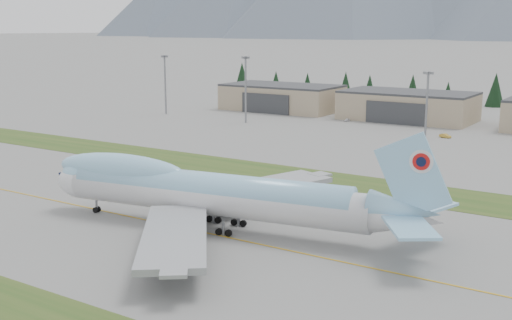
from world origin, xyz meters
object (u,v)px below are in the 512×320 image
Objects in this scene: hangar_left at (282,97)px; service_vehicle_a at (347,121)px; service_vehicle_b at (445,138)px; hangar_center at (408,106)px; boeing_747_freighter at (209,193)px.

hangar_left reaches higher than service_vehicle_a.
hangar_left is 12.25× the size of service_vehicle_b.
hangar_left is at bearing 180.00° from hangar_center.
service_vehicle_a is at bearing -138.60° from hangar_center.
service_vehicle_b is at bearing -26.36° from service_vehicle_a.
boeing_747_freighter is 148.34m from hangar_center.
hangar_left is 85.46m from service_vehicle_b.
service_vehicle_b is at bearing -22.13° from hangar_left.
hangar_left and hangar_center have the same top height.
hangar_center is (-17.50, 147.30, -0.96)m from boeing_747_freighter.
hangar_center is 14.98× the size of service_vehicle_a.
hangar_center is 12.25× the size of service_vehicle_b.
boeing_747_freighter is 115.53m from service_vehicle_b.
hangar_center is at bearing 36.81° from service_vehicle_a.
service_vehicle_b is (6.51, 115.18, -6.35)m from boeing_747_freighter.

